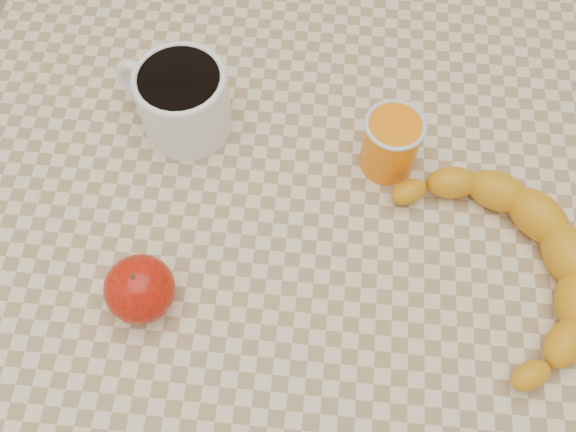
# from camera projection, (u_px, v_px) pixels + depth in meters

# --- Properties ---
(ground) EXTENTS (3.00, 3.00, 0.00)m
(ground) POSITION_uv_depth(u_px,v_px,m) (288.00, 382.00, 1.36)
(ground) COLOR tan
(ground) RESTS_ON ground
(table) EXTENTS (0.80, 0.80, 0.75)m
(table) POSITION_uv_depth(u_px,v_px,m) (288.00, 256.00, 0.77)
(table) COLOR beige
(table) RESTS_ON ground
(coffee_mug) EXTENTS (0.15, 0.13, 0.09)m
(coffee_mug) POSITION_uv_depth(u_px,v_px,m) (181.00, 99.00, 0.71)
(coffee_mug) COLOR white
(coffee_mug) RESTS_ON table
(orange_juice_glass) EXTENTS (0.07, 0.07, 0.08)m
(orange_juice_glass) POSITION_uv_depth(u_px,v_px,m) (391.00, 143.00, 0.70)
(orange_juice_glass) COLOR orange
(orange_juice_glass) RESTS_ON table
(apple) EXTENTS (0.07, 0.07, 0.06)m
(apple) POSITION_uv_depth(u_px,v_px,m) (140.00, 289.00, 0.63)
(apple) COLOR #8A0A04
(apple) RESTS_ON table
(banana) EXTENTS (0.41, 0.43, 0.05)m
(banana) POSITION_uv_depth(u_px,v_px,m) (508.00, 263.00, 0.65)
(banana) COLOR orange
(banana) RESTS_ON table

